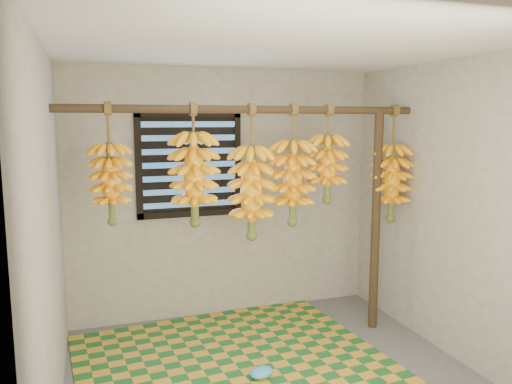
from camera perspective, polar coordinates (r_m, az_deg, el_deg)
name	(u,v)px	position (r m, az deg, el deg)	size (l,w,h in m)	color
ceiling	(282,45)	(3.44, 3.05, 16.39)	(3.00, 3.00, 0.01)	silver
wall_back	(225,194)	(4.89, -3.57, -0.22)	(3.00, 0.01, 2.40)	gray
wall_left	(48,241)	(3.25, -22.71, -5.15)	(0.01, 3.00, 2.40)	gray
wall_right	(458,212)	(4.25, 22.13, -2.08)	(0.01, 3.00, 2.40)	gray
window	(190,165)	(4.74, -7.60, 3.12)	(1.00, 0.04, 1.00)	black
hanging_pole	(250,110)	(4.06, -0.68, 9.40)	(0.06, 0.06, 3.00)	#3B2B1B
support_post	(376,222)	(4.67, 13.53, -3.33)	(0.08, 0.08, 2.00)	#3B2B1B
woven_mat	(230,358)	(4.26, -2.99, -18.42)	(2.37, 1.89, 0.01)	#1A5A24
plastic_bag	(261,372)	(3.96, 0.63, -19.92)	(0.19, 0.14, 0.08)	#3B9EDF
banana_bunch_a	(111,183)	(3.90, -16.27, 0.95)	(0.31, 0.31, 0.92)	brown
banana_bunch_b	(194,179)	(3.97, -7.07, 1.49)	(0.36, 0.36, 0.96)	brown
banana_bunch_c	(252,193)	(4.11, -0.52, -0.07)	(0.35, 0.35, 1.11)	brown
banana_bunch_d	(293,182)	(4.22, 4.21, 1.09)	(0.37, 0.37, 1.02)	brown
banana_bunch_e	(328,169)	(4.35, 8.18, 2.67)	(0.32, 0.32, 0.84)	brown
banana_bunch_f	(392,183)	(4.69, 15.23, 1.05)	(0.33, 0.33, 1.05)	brown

